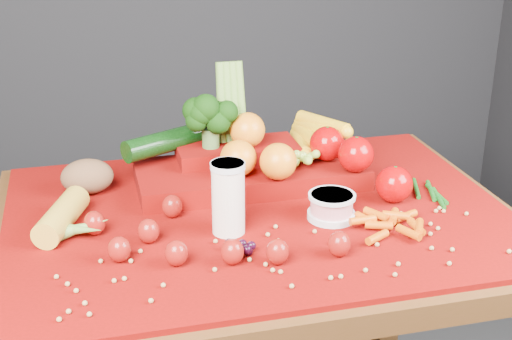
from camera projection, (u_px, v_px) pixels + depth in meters
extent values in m
cube|color=#3D250E|center=(258.00, 227.00, 1.53)|extent=(1.10, 0.80, 0.05)
cube|color=#3D250E|center=(49.00, 320.00, 1.86)|extent=(0.06, 0.06, 0.70)
cube|color=#3D250E|center=(390.00, 273.00, 2.07)|extent=(0.06, 0.06, 0.70)
cube|color=#6D0303|center=(258.00, 214.00, 1.51)|extent=(1.05, 0.75, 0.01)
cylinder|color=silver|center=(228.00, 198.00, 1.40)|extent=(0.07, 0.07, 0.15)
cylinder|color=silver|center=(228.00, 166.00, 1.37)|extent=(0.07, 0.07, 0.01)
cylinder|color=silver|center=(331.00, 215.00, 1.48)|extent=(0.10, 0.10, 0.01)
cylinder|color=pink|center=(332.00, 203.00, 1.47)|extent=(0.09, 0.09, 0.04)
cylinder|color=silver|center=(332.00, 196.00, 1.46)|extent=(0.10, 0.10, 0.01)
ellipsoid|color=maroon|center=(148.00, 231.00, 1.38)|extent=(0.04, 0.04, 0.05)
cone|color=#0B4212|center=(148.00, 220.00, 1.37)|extent=(0.03, 0.03, 0.01)
ellipsoid|color=maroon|center=(119.00, 249.00, 1.31)|extent=(0.04, 0.04, 0.05)
cone|color=#0B4212|center=(118.00, 238.00, 1.30)|extent=(0.03, 0.03, 0.01)
ellipsoid|color=maroon|center=(176.00, 253.00, 1.30)|extent=(0.04, 0.04, 0.05)
cone|color=#0B4212|center=(176.00, 242.00, 1.29)|extent=(0.03, 0.03, 0.01)
ellipsoid|color=maroon|center=(232.00, 252.00, 1.30)|extent=(0.04, 0.04, 0.05)
cone|color=#0B4212|center=(232.00, 240.00, 1.29)|extent=(0.03, 0.03, 0.01)
ellipsoid|color=maroon|center=(277.00, 252.00, 1.30)|extent=(0.04, 0.04, 0.05)
cone|color=#0B4212|center=(278.00, 240.00, 1.29)|extent=(0.03, 0.03, 0.01)
ellipsoid|color=maroon|center=(339.00, 244.00, 1.33)|extent=(0.04, 0.04, 0.05)
cone|color=#0B4212|center=(340.00, 233.00, 1.32)|extent=(0.03, 0.03, 0.01)
ellipsoid|color=maroon|center=(172.00, 206.00, 1.48)|extent=(0.04, 0.04, 0.05)
cone|color=#0B4212|center=(172.00, 196.00, 1.47)|extent=(0.03, 0.03, 0.01)
ellipsoid|color=maroon|center=(94.00, 223.00, 1.41)|extent=(0.04, 0.04, 0.05)
cone|color=#0B4212|center=(93.00, 212.00, 1.40)|extent=(0.03, 0.03, 0.01)
cylinder|color=gold|center=(62.00, 216.00, 1.43)|extent=(0.12, 0.19, 0.06)
ellipsoid|color=brown|center=(87.00, 177.00, 1.59)|extent=(0.12, 0.08, 0.08)
cube|color=#6D0303|center=(251.00, 174.00, 1.64)|extent=(0.52, 0.22, 0.04)
cube|color=#6D0303|center=(237.00, 151.00, 1.67)|extent=(0.28, 0.12, 0.03)
sphere|color=#A20005|center=(356.00, 154.00, 1.59)|extent=(0.08, 0.08, 0.08)
sphere|color=#A20005|center=(394.00, 184.00, 1.55)|extent=(0.08, 0.08, 0.08)
sphere|color=#A20005|center=(327.00, 144.00, 1.65)|extent=(0.08, 0.08, 0.08)
sphere|color=#D15F15|center=(238.00, 158.00, 1.56)|extent=(0.08, 0.08, 0.08)
sphere|color=#D15F15|center=(278.00, 162.00, 1.55)|extent=(0.08, 0.08, 0.08)
sphere|color=#D15F15|center=(247.00, 130.00, 1.63)|extent=(0.08, 0.08, 0.08)
cylinder|color=#F0B40A|center=(301.00, 143.00, 1.72)|extent=(0.06, 0.16, 0.04)
cylinder|color=#F0B40A|center=(309.00, 136.00, 1.72)|extent=(0.04, 0.16, 0.04)
cylinder|color=#F0B40A|center=(317.00, 130.00, 1.72)|extent=(0.07, 0.16, 0.04)
cylinder|color=#F0B40A|center=(323.00, 123.00, 1.72)|extent=(0.10, 0.16, 0.04)
cylinder|color=#3F662D|center=(211.00, 138.00, 1.64)|extent=(0.04, 0.04, 0.04)
cylinder|color=olive|center=(221.00, 110.00, 1.66)|extent=(0.03, 0.06, 0.22)
cylinder|color=olive|center=(228.00, 109.00, 1.67)|extent=(0.02, 0.06, 0.22)
cylinder|color=olive|center=(235.00, 109.00, 1.67)|extent=(0.02, 0.06, 0.22)
cylinder|color=olive|center=(241.00, 108.00, 1.67)|extent=(0.03, 0.06, 0.22)
cylinder|color=black|center=(175.00, 139.00, 1.66)|extent=(0.26, 0.16, 0.05)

